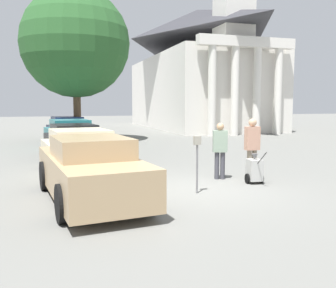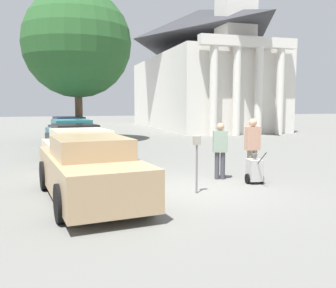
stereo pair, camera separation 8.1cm
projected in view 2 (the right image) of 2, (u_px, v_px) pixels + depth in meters
name	position (u px, v px, depth m)	size (l,w,h in m)	color
ground_plane	(194.00, 190.00, 9.73)	(120.00, 120.00, 0.00)	slate
parked_car_tan	(90.00, 170.00, 8.69)	(2.36, 4.99, 1.49)	tan
parked_car_cream	(80.00, 153.00, 11.99)	(2.47, 4.96, 1.44)	beige
parked_car_black	(74.00, 142.00, 15.36)	(2.41, 5.17, 1.41)	black
parked_car_teal	(71.00, 135.00, 18.62)	(2.52, 5.28, 1.46)	#23666B
parked_car_navy	(69.00, 130.00, 21.88)	(2.37, 5.09, 1.49)	#19234C
parking_meter	(197.00, 154.00, 9.32)	(0.18, 0.09, 1.45)	slate
person_worker	(220.00, 147.00, 11.08)	(0.47, 0.34, 1.68)	#3F3F47
person_supervisor	(252.00, 145.00, 11.05)	(0.43, 0.24, 1.81)	gray
equipment_cart	(255.00, 170.00, 10.55)	(0.50, 1.00, 1.00)	#B2B2AD
church	(201.00, 65.00, 34.65)	(8.89, 18.90, 22.54)	silver
shade_tree	(77.00, 44.00, 21.73)	(6.28, 6.28, 8.87)	brown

